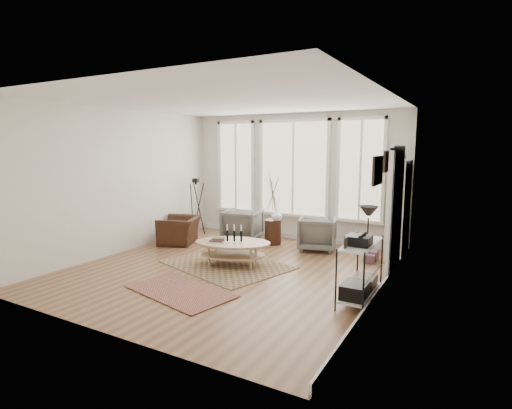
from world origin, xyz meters
The scene contains 17 objects.
room centered at (0.02, 0.03, 1.43)m, with size 5.50×5.54×2.90m.
bay_window centered at (0.00, 2.71, 1.61)m, with size 4.14×0.12×2.24m.
door centered at (2.57, 1.15, 1.12)m, with size 0.09×1.06×2.22m.
bookcase centered at (2.44, 2.23, 0.96)m, with size 0.31×0.85×2.06m.
low_shelf centered at (2.38, -0.30, 0.51)m, with size 0.38×1.08×1.30m.
wall_art centered at (2.58, -0.27, 1.88)m, with size 0.04×0.88×0.44m.
rug_main centered at (-0.19, 0.20, 0.01)m, with size 2.13×1.60×0.01m, color brown.
rug_runner centered at (-0.05, -1.28, 0.01)m, with size 1.64×0.91×0.01m, color maroon.
coffee_table centered at (-0.10, 0.25, 0.34)m, with size 1.58×1.26×0.64m.
armchair_left centered at (-0.87, 1.90, 0.37)m, with size 0.79×0.81×0.74m, color #61615C.
armchair_right centered at (0.88, 2.02, 0.35)m, with size 0.75×0.77×0.70m, color #61615C.
side_table centered at (-0.16, 2.01, 0.74)m, with size 0.37×0.37×1.54m.
vase centered at (-0.05, 1.98, 0.67)m, with size 0.22×0.22×0.23m, color silver.
accent_chair centered at (-2.03, 1.07, 0.30)m, with size 0.80×0.91×0.59m, color #341A10.
tripod_camera centered at (-2.25, 1.99, 0.64)m, with size 0.49×0.49×1.38m.
book_stack_near centered at (2.05, 1.82, 0.10)m, with size 0.23×0.30×0.19m, color brown.
book_stack_far centered at (2.05, 1.64, 0.08)m, with size 0.20×0.25×0.16m, color brown.
Camera 1 is at (3.73, -5.72, 2.17)m, focal length 28.00 mm.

